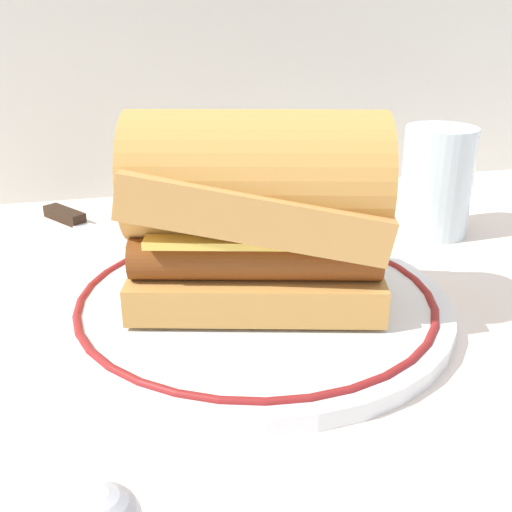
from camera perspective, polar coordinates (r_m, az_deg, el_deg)
The scene contains 5 objects.
ground_plane at distance 0.46m, azimuth -3.00°, elevation -5.49°, with size 1.50×1.50×0.00m, color silver.
plate at distance 0.46m, azimuth -0.00°, elevation -4.27°, with size 0.28×0.28×0.01m.
sausage_sandwich at distance 0.43m, azimuth -0.00°, elevation 4.38°, with size 0.20×0.14×0.13m.
drinking_glass at distance 0.63m, azimuth 16.10°, elevation 5.92°, with size 0.07×0.07×0.10m.
butter_knife at distance 0.65m, azimuth -15.72°, elevation 2.97°, with size 0.09×0.12×0.01m.
Camera 1 is at (-0.07, -0.40, 0.22)m, focal length 43.79 mm.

